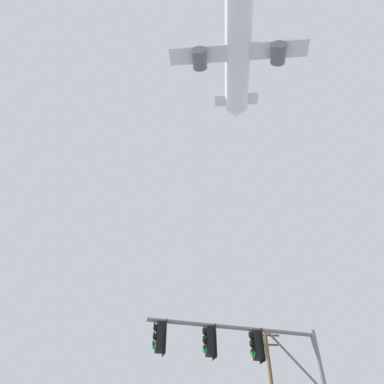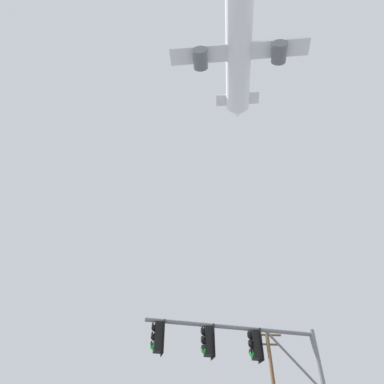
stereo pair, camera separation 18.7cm
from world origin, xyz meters
name	(u,v)px [view 1 (the left image)]	position (x,y,z in m)	size (l,w,h in m)	color
signal_pole_near	(253,364)	(3.38, 8.50, 4.42)	(6.05, 1.22, 5.68)	slate
airplane	(238,46)	(8.87, 19.71, 47.34)	(19.15, 24.79, 6.76)	white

